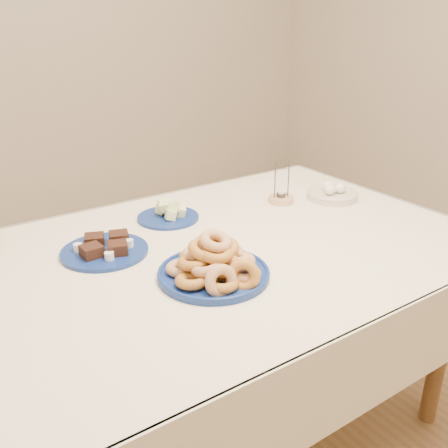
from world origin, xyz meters
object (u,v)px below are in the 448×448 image
at_px(donut_platter, 215,265).
at_px(melon_plate, 169,213).
at_px(candle_holder, 281,198).
at_px(egg_bowl, 332,194).
at_px(brownie_plate, 105,249).
at_px(dining_table, 215,278).

height_order(donut_platter, melon_plate, donut_platter).
xyz_separation_m(donut_platter, candle_holder, (0.55, 0.36, -0.02)).
height_order(donut_platter, egg_bowl, donut_platter).
bearing_deg(candle_holder, brownie_plate, -176.82).
height_order(donut_platter, brownie_plate, donut_platter).
height_order(brownie_plate, candle_holder, candle_holder).
xyz_separation_m(dining_table, brownie_plate, (-0.30, 0.16, 0.12)).
xyz_separation_m(candle_holder, egg_bowl, (0.19, -0.08, 0.01)).
bearing_deg(melon_plate, donut_platter, -102.91).
relative_size(melon_plate, egg_bowl, 1.07).
distance_m(dining_table, brownie_plate, 0.36).
distance_m(donut_platter, brownie_plate, 0.37).
bearing_deg(donut_platter, egg_bowl, 20.47).
relative_size(dining_table, donut_platter, 4.46).
distance_m(dining_table, candle_holder, 0.50).
relative_size(brownie_plate, egg_bowl, 1.46).
relative_size(donut_platter, melon_plate, 1.69).
height_order(melon_plate, egg_bowl, melon_plate).
xyz_separation_m(dining_table, candle_holder, (0.44, 0.20, 0.12)).
xyz_separation_m(brownie_plate, candle_holder, (0.74, 0.04, 0.00)).
distance_m(donut_platter, melon_plate, 0.47).
distance_m(candle_holder, egg_bowl, 0.21).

